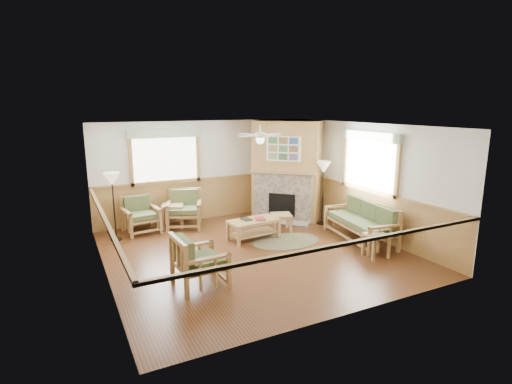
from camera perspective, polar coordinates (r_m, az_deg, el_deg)
name	(u,v)px	position (r m, az deg, el deg)	size (l,w,h in m)	color
floor	(254,252)	(8.73, -0.28, -8.56)	(6.00, 6.00, 0.01)	#512C16
ceiling	(254,126)	(8.17, -0.30, 9.46)	(6.00, 6.00, 0.01)	white
wall_back	(205,170)	(11.07, -7.24, 3.08)	(6.00, 0.02, 2.70)	silver
wall_front	(347,230)	(5.90, 12.86, -5.33)	(6.00, 0.02, 2.70)	silver
wall_left	(102,207)	(7.54, -21.17, -2.01)	(0.02, 6.00, 2.70)	silver
wall_right	(365,179)	(10.02, 15.26, 1.78)	(0.02, 6.00, 2.70)	silver
wainscot	(254,227)	(8.55, -0.28, -5.09)	(6.00, 6.00, 1.10)	#A07A41
fireplace	(287,170)	(11.09, 4.49, 3.16)	(2.20, 2.20, 2.70)	#A07A41
window_back	(164,128)	(10.59, -13.02, 8.88)	(1.90, 0.16, 1.50)	white
window_right	(372,131)	(9.71, 16.27, 8.42)	(0.16, 1.90, 1.50)	white
ceiling_fan	(260,127)	(8.57, 0.61, 9.33)	(1.24, 1.24, 0.36)	white
sofa	(360,221)	(9.63, 14.62, -4.09)	(0.81, 1.97, 0.91)	#9F7B4A
armchair_back_left	(141,215)	(10.30, -16.13, -3.17)	(0.79, 0.79, 0.89)	#9F7B4A
armchair_back_right	(184,209)	(10.47, -10.24, -2.42)	(0.85, 0.85, 0.96)	#9F7B4A
armchair_left	(200,260)	(7.10, -8.05, -9.66)	(0.83, 0.83, 0.93)	#9F7B4A
coffee_table	(254,229)	(9.45, -0.35, -5.35)	(1.19, 0.59, 0.48)	#9F7B4A
end_table_chairs	(173,216)	(10.56, -11.78, -3.35)	(0.54, 0.52, 0.61)	#9F7B4A
end_table_sofa	(376,245)	(8.74, 16.77, -7.32)	(0.44, 0.42, 0.49)	#9F7B4A
footstool	(281,222)	(10.09, 3.61, -4.36)	(0.50, 0.50, 0.43)	#9F7B4A
braided_rug	(286,241)	(9.38, 4.36, -7.03)	(1.65, 1.65, 0.01)	#4E4930
floor_lamp_left	(114,207)	(9.79, -19.63, -1.99)	(0.37, 0.37, 1.62)	black
floor_lamp_right	(323,193)	(10.64, 9.52, -0.12)	(0.39, 0.39, 1.69)	black
book_red	(260,218)	(9.40, 0.61, -3.75)	(0.22, 0.30, 0.03)	maroon
book_dark	(247,219)	(9.38, -1.36, -3.83)	(0.20, 0.27, 0.03)	black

